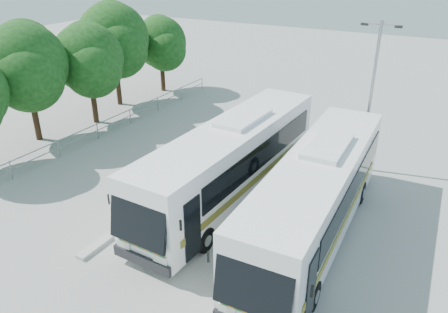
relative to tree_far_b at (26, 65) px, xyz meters
The scene contains 10 objects.
ground 13.85m from the tree_far_b, ahead, with size 100.00×100.00×0.00m, color gray.
kerb_divider 11.65m from the tree_far_b, ahead, with size 0.40×16.00×0.15m, color #B2B2AD.
railing 5.62m from the tree_far_b, 42.90° to the left, with size 0.06×22.00×1.00m.
tree_far_b is the anchor object (origin of this frame).
tree_far_c 4.01m from the tree_far_b, 77.09° to the left, with size 4.97×4.69×6.49m.
tree_far_d 7.61m from the tree_far_b, 92.23° to the left, with size 5.62×5.30×7.33m.
tree_far_e 12.13m from the tree_far_b, 88.17° to the left, with size 4.54×4.28×5.92m.
coach_main 13.70m from the tree_far_b, ahead, with size 3.04×12.66×3.49m.
coach_adjacent 17.97m from the tree_far_b, ahead, with size 2.95×12.39×3.42m.
lamppost 18.79m from the tree_far_b, 17.02° to the left, with size 1.84×0.24×7.55m.
Camera 1 is at (8.71, -14.70, 10.33)m, focal length 35.00 mm.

